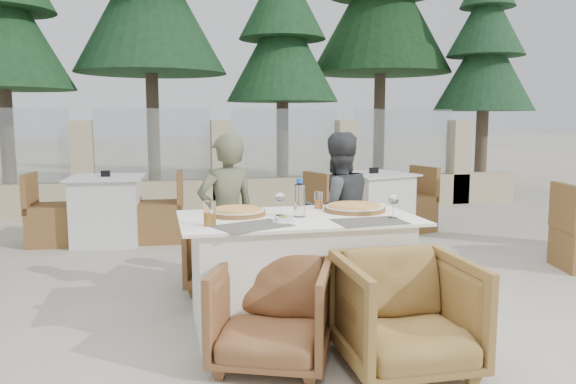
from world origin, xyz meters
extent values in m
plane|color=#BFB5A3|center=(0.00, 0.00, 0.00)|extent=(80.00, 80.00, 0.00)
cube|color=beige|center=(0.00, 14.00, 0.01)|extent=(30.00, 16.00, 0.01)
cone|color=#204B26|center=(-3.50, 7.00, 2.75)|extent=(2.42, 2.42, 5.50)
cone|color=#1F4926|center=(-1.00, 7.50, 3.25)|extent=(2.86, 2.86, 6.50)
cone|color=#214D27|center=(1.50, 7.20, 2.50)|extent=(2.20, 2.20, 5.00)
cone|color=#1A3E1C|center=(3.80, 7.80, 3.40)|extent=(2.99, 2.99, 6.80)
cone|color=#224C2B|center=(5.50, 6.50, 2.25)|extent=(1.98, 1.98, 4.50)
cube|color=#59554C|center=(-0.40, -0.36, 0.77)|extent=(0.53, 0.45, 0.00)
cube|color=#524E46|center=(0.37, -0.39, 0.77)|extent=(0.46, 0.32, 0.00)
cylinder|color=orange|center=(-0.43, 0.06, 0.80)|extent=(0.40, 0.40, 0.05)
cylinder|color=#D2601C|center=(0.42, 0.03, 0.80)|extent=(0.48, 0.48, 0.06)
cylinder|color=#BDE1F9|center=(-0.03, -0.10, 0.90)|extent=(0.08, 0.08, 0.26)
cylinder|color=orange|center=(-0.65, -0.28, 0.85)|extent=(0.08, 0.08, 0.16)
cylinder|color=orange|center=(0.20, 0.21, 0.83)|extent=(0.07, 0.07, 0.13)
imported|color=brown|center=(-0.39, 0.85, 0.30)|extent=(0.82, 0.83, 0.60)
imported|color=brown|center=(0.35, 0.75, 0.29)|extent=(0.75, 0.76, 0.59)
imported|color=brown|center=(-0.33, -0.67, 0.30)|extent=(0.86, 0.87, 0.61)
imported|color=olive|center=(0.39, -0.91, 0.33)|extent=(0.73, 0.75, 0.67)
imported|color=#595C42|center=(-0.44, 0.55, 0.66)|extent=(0.55, 0.44, 1.32)
imported|color=#3D3F43|center=(0.48, 0.61, 0.66)|extent=(0.70, 0.57, 1.32)
camera|label=1|loc=(-0.97, -3.74, 1.44)|focal=35.00mm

